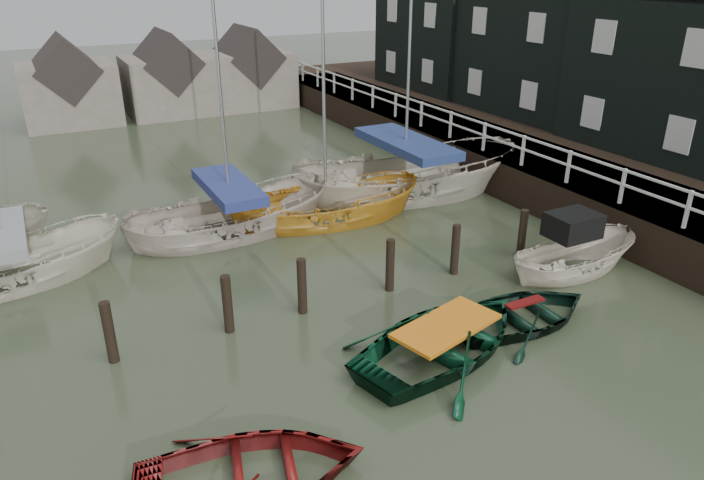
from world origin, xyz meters
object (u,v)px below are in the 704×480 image
motorboat (572,268)px  sailboat_a (11,281)px  rowboat_green (444,353)px  rowboat_dkgreen (522,323)px  sailboat_c (326,220)px  sailboat_d (404,193)px  sailboat_b (232,231)px

motorboat → sailboat_a: size_ratio=0.35×
rowboat_green → rowboat_dkgreen: size_ratio=1.25×
motorboat → sailboat_a: 14.79m
sailboat_c → sailboat_a: bearing=101.5°
sailboat_d → sailboat_c: bearing=116.7°
rowboat_green → motorboat: bearing=-88.3°
sailboat_a → sailboat_c: size_ratio=1.05×
motorboat → sailboat_c: 7.69m
rowboat_green → rowboat_dkgreen: 2.32m
sailboat_c → sailboat_d: bearing=-64.9°
sailboat_b → sailboat_d: size_ratio=0.91×
rowboat_green → motorboat: 5.51m
sailboat_d → sailboat_b: bearing=106.5°
rowboat_dkgreen → sailboat_d: bearing=-13.2°
rowboat_dkgreen → sailboat_b: size_ratio=0.33×
rowboat_green → sailboat_d: sailboat_d is taller
sailboat_b → sailboat_d: (6.55, 0.46, -0.01)m
motorboat → sailboat_b: sailboat_b is taller
rowboat_dkgreen → motorboat: 3.28m
sailboat_a → sailboat_c: 9.11m
sailboat_a → sailboat_b: bearing=-93.0°
rowboat_dkgreen → sailboat_b: sailboat_b is taller
rowboat_green → sailboat_b: (-2.01, 8.41, 0.06)m
motorboat → sailboat_d: size_ratio=0.33×
motorboat → sailboat_c: (-4.28, 6.38, -0.09)m
sailboat_b → sailboat_d: 6.56m
sailboat_b → sailboat_d: sailboat_d is taller
rowboat_green → sailboat_d: 9.96m
sailboat_a → sailboat_b: 6.13m
sailboat_c → motorboat: bearing=-135.3°
sailboat_b → motorboat: bearing=-135.2°
sailboat_a → sailboat_d: (12.65, 1.01, -0.01)m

